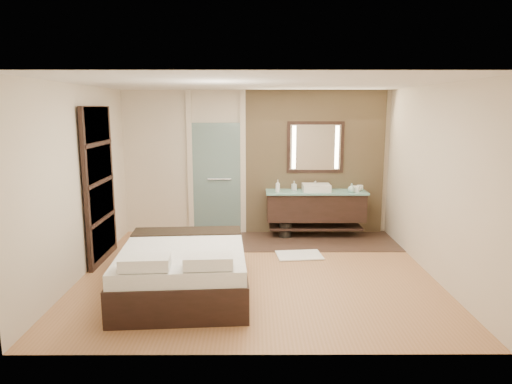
{
  "coord_description": "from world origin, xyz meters",
  "views": [
    {
      "loc": [
        -0.04,
        -6.34,
        2.38
      ],
      "look_at": [
        -0.01,
        0.6,
        1.09
      ],
      "focal_mm": 32.0,
      "sensor_mm": 36.0,
      "label": 1
    }
  ],
  "objects_px": {
    "vanity": "(316,206)",
    "waste_bin": "(285,230)",
    "mirror_unit": "(315,147)",
    "bed": "(184,270)"
  },
  "relations": [
    {
      "from": "mirror_unit",
      "to": "vanity",
      "type": "bearing_deg",
      "value": -90.0
    },
    {
      "from": "vanity",
      "to": "waste_bin",
      "type": "height_order",
      "value": "vanity"
    },
    {
      "from": "mirror_unit",
      "to": "waste_bin",
      "type": "xyz_separation_m",
      "value": [
        -0.57,
        -0.31,
        -1.51
      ]
    },
    {
      "from": "mirror_unit",
      "to": "bed",
      "type": "xyz_separation_m",
      "value": [
        -2.05,
        -2.89,
        -1.33
      ]
    },
    {
      "from": "mirror_unit",
      "to": "waste_bin",
      "type": "relative_size",
      "value": 3.72
    },
    {
      "from": "waste_bin",
      "to": "vanity",
      "type": "bearing_deg",
      "value": 6.85
    },
    {
      "from": "bed",
      "to": "vanity",
      "type": "bearing_deg",
      "value": 48.16
    },
    {
      "from": "bed",
      "to": "waste_bin",
      "type": "height_order",
      "value": "bed"
    },
    {
      "from": "mirror_unit",
      "to": "bed",
      "type": "height_order",
      "value": "mirror_unit"
    },
    {
      "from": "mirror_unit",
      "to": "waste_bin",
      "type": "height_order",
      "value": "mirror_unit"
    }
  ]
}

